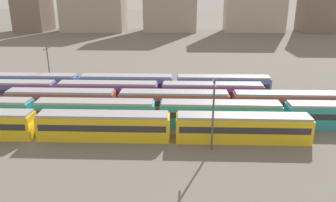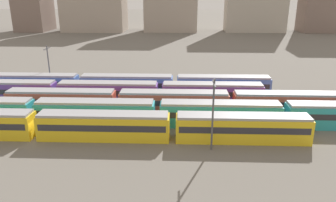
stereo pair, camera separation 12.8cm
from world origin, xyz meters
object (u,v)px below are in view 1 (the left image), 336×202
object	(u,v)px
train_track_1	(283,114)
train_track_2	(231,102)
train_track_0	(104,126)
catenary_pole_0	(213,111)
train_track_3	(108,92)
train_track_4	(127,84)
catenary_pole_1	(49,65)

from	to	relation	value
train_track_1	train_track_2	distance (m)	8.77
train_track_0	catenary_pole_0	xyz separation A→B (m)	(14.52, -2.79, 3.35)
train_track_2	train_track_3	bearing A→B (deg)	166.42
train_track_1	train_track_2	xyz separation A→B (m)	(-7.06, 5.20, 0.00)
train_track_1	train_track_4	bearing A→B (deg)	149.01
train_track_1	train_track_4	world-z (taller)	same
train_track_2	train_track_4	distance (m)	21.58
train_track_2	train_track_0	bearing A→B (deg)	-151.09
train_track_1	train_track_3	xyz separation A→B (m)	(-28.59, 10.40, -0.00)
train_track_1	train_track_2	size ratio (longest dim) A/B	1.51
catenary_pole_1	train_track_3	bearing A→B (deg)	-30.94
catenary_pole_1	train_track_0	bearing A→B (deg)	-55.28
train_track_0	catenary_pole_1	bearing A→B (deg)	124.72
train_track_0	train_track_3	bearing A→B (deg)	99.78
train_track_1	catenary_pole_0	xyz separation A→B (m)	(-11.38, -7.99, 3.35)
train_track_0	train_track_4	xyz separation A→B (m)	(-0.08, 20.80, 0.00)
train_track_0	train_track_2	xyz separation A→B (m)	(18.84, 10.40, 0.00)
train_track_0	train_track_2	world-z (taller)	same
train_track_1	train_track_3	bearing A→B (deg)	160.01
train_track_0	catenary_pole_1	size ratio (longest dim) A/B	6.26
train_track_0	train_track_2	distance (m)	21.52
train_track_0	train_track_1	bearing A→B (deg)	11.35
train_track_2	train_track_4	size ratio (longest dim) A/B	1.34
train_track_1	train_track_2	bearing A→B (deg)	143.64
train_track_4	train_track_0	bearing A→B (deg)	-89.79
train_track_1	train_track_3	distance (m)	30.42
train_track_0	train_track_2	bearing A→B (deg)	28.91
train_track_2	train_track_4	bearing A→B (deg)	151.19
train_track_0	train_track_2	size ratio (longest dim) A/B	0.75
train_track_0	train_track_3	size ratio (longest dim) A/B	1.00
train_track_4	catenary_pole_0	xyz separation A→B (m)	(14.60, -23.59, 3.35)
train_track_3	train_track_2	bearing A→B (deg)	-13.58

